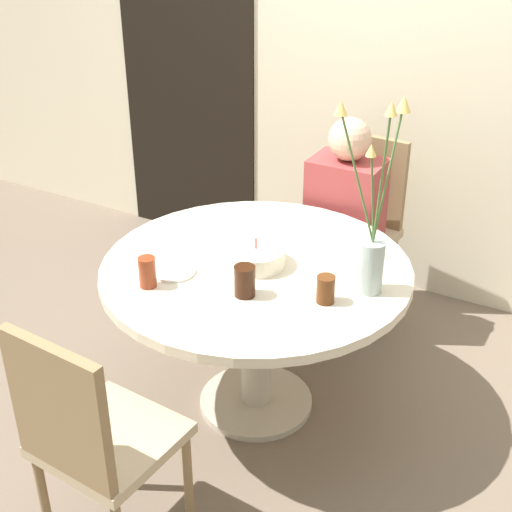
% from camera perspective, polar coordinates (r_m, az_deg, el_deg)
% --- Properties ---
extents(ground_plane, '(16.00, 16.00, 0.00)m').
position_cam_1_polar(ground_plane, '(3.22, -0.00, -11.71)').
color(ground_plane, '#6B5B4C').
extents(wall_back, '(8.00, 0.05, 2.60)m').
position_cam_1_polar(wall_back, '(3.76, 10.38, 16.11)').
color(wall_back, beige).
rests_on(wall_back, ground_plane).
extents(doorway_panel, '(0.90, 0.01, 2.05)m').
position_cam_1_polar(doorway_panel, '(4.32, -5.56, 14.29)').
color(doorway_panel, black).
rests_on(doorway_panel, ground_plane).
extents(dining_table, '(1.23, 1.23, 0.70)m').
position_cam_1_polar(dining_table, '(2.88, -0.00, -2.90)').
color(dining_table, beige).
rests_on(dining_table, ground_plane).
extents(chair_right_flank, '(0.43, 0.43, 0.94)m').
position_cam_1_polar(chair_right_flank, '(3.62, 8.20, 3.03)').
color(chair_right_flank, tan).
rests_on(chair_right_flank, ground_plane).
extents(chair_far_back, '(0.43, 0.43, 0.94)m').
position_cam_1_polar(chair_far_back, '(2.33, -13.08, -13.79)').
color(chair_far_back, tan).
rests_on(chair_far_back, ground_plane).
extents(birthday_cake, '(0.23, 0.23, 0.12)m').
position_cam_1_polar(birthday_cake, '(2.80, -0.06, -0.07)').
color(birthday_cake, white).
rests_on(birthday_cake, dining_table).
extents(flower_vase, '(0.24, 0.25, 0.75)m').
position_cam_1_polar(flower_vase, '(2.58, 9.28, 1.33)').
color(flower_vase, '#9EB2AD').
rests_on(flower_vase, dining_table).
extents(side_plate, '(0.16, 0.16, 0.01)m').
position_cam_1_polar(side_plate, '(2.78, -6.52, -1.26)').
color(side_plate, silver).
rests_on(side_plate, dining_table).
extents(drink_glass_0, '(0.07, 0.07, 0.12)m').
position_cam_1_polar(drink_glass_0, '(2.68, -8.69, -1.29)').
color(drink_glass_0, maroon).
rests_on(drink_glass_0, dining_table).
extents(drink_glass_1, '(0.07, 0.07, 0.10)m').
position_cam_1_polar(drink_glass_1, '(2.57, 5.59, -2.67)').
color(drink_glass_1, '#51280F').
rests_on(drink_glass_1, dining_table).
extents(drink_glass_2, '(0.08, 0.08, 0.12)m').
position_cam_1_polar(drink_glass_2, '(2.59, -0.91, -2.01)').
color(drink_glass_2, '#33190C').
rests_on(drink_glass_2, dining_table).
extents(person_woman, '(0.34, 0.24, 1.10)m').
position_cam_1_polar(person_woman, '(3.50, 7.03, 1.80)').
color(person_woman, '#383333').
rests_on(person_woman, ground_plane).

